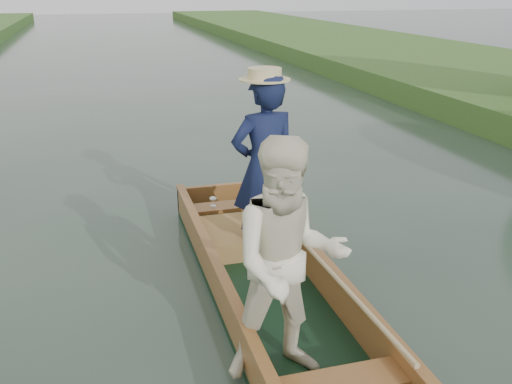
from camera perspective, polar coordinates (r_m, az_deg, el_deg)
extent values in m
plane|color=#283D30|center=(5.65, 1.69, -11.13)|extent=(120.00, 120.00, 0.00)
cube|color=black|center=(5.63, 1.69, -10.78)|extent=(1.10, 5.00, 0.08)
cube|color=#945D2D|center=(5.42, -3.52, -9.70)|extent=(0.08, 5.00, 0.32)
cube|color=#945D2D|center=(5.69, 6.67, -8.27)|extent=(0.08, 5.00, 0.32)
cube|color=#945D2D|center=(7.70, -3.76, -0.39)|extent=(1.10, 0.08, 0.32)
cube|color=#945D2D|center=(5.33, -3.56, -8.02)|extent=(0.10, 5.00, 0.04)
cube|color=#945D2D|center=(5.60, 6.75, -6.65)|extent=(0.10, 5.00, 0.04)
cube|color=#945D2D|center=(7.17, -2.83, -1.45)|extent=(0.94, 0.30, 0.05)
cube|color=#945D2D|center=(4.25, 8.52, -18.33)|extent=(0.94, 0.30, 0.05)
imported|color=#131A3C|center=(6.01, 0.82, 2.32)|extent=(0.80, 0.59, 2.03)
cylinder|color=beige|center=(5.79, 0.87, 11.53)|extent=(0.52, 0.52, 0.12)
imported|color=white|center=(4.18, 3.27, -7.05)|extent=(0.98, 0.80, 1.88)
cube|color=#A15A33|center=(6.60, -1.72, -4.42)|extent=(0.85, 0.90, 0.22)
sphere|color=tan|center=(6.50, 1.08, -2.63)|extent=(0.22, 0.22, 0.22)
sphere|color=tan|center=(6.43, 1.11, -1.32)|extent=(0.16, 0.16, 0.16)
sphere|color=tan|center=(6.38, 0.61, -0.79)|extent=(0.06, 0.06, 0.06)
sphere|color=tan|center=(6.42, 1.63, -0.68)|extent=(0.06, 0.06, 0.06)
sphere|color=tan|center=(6.37, 1.28, -1.67)|extent=(0.07, 0.07, 0.07)
sphere|color=tan|center=(6.44, 0.30, -2.52)|extent=(0.08, 0.08, 0.08)
sphere|color=tan|center=(6.49, 1.96, -2.34)|extent=(0.08, 0.08, 0.08)
sphere|color=tan|center=(6.49, 0.70, -3.54)|extent=(0.09, 0.09, 0.09)
sphere|color=tan|center=(6.52, 1.61, -3.43)|extent=(0.09, 0.09, 0.09)
cylinder|color=silver|center=(7.12, -4.30, -1.37)|extent=(0.07, 0.07, 0.01)
cylinder|color=silver|center=(7.10, -4.31, -1.07)|extent=(0.01, 0.01, 0.08)
ellipsoid|color=silver|center=(7.08, -4.32, -0.66)|extent=(0.09, 0.09, 0.05)
cylinder|color=tan|center=(5.63, 5.69, -6.03)|extent=(0.04, 3.86, 0.18)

